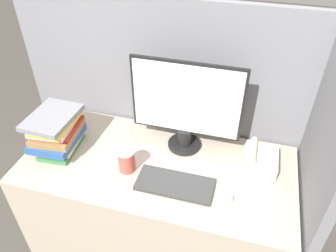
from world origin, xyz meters
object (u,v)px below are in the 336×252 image
at_px(mouse, 227,198).
at_px(book_stack, 57,132).
at_px(monitor, 186,107).
at_px(coffee_cup, 127,160).
at_px(keyboard, 175,184).
at_px(desk_telephone, 260,160).

xyz_separation_m(mouse, book_stack, (-0.95, 0.12, 0.10)).
relative_size(monitor, mouse, 9.62).
relative_size(monitor, coffee_cup, 4.58).
xyz_separation_m(monitor, mouse, (0.28, -0.33, -0.25)).
height_order(keyboard, desk_telephone, desk_telephone).
bearing_deg(keyboard, mouse, -4.53).
relative_size(keyboard, coffee_cup, 2.98).
bearing_deg(keyboard, desk_telephone, 32.51).
xyz_separation_m(monitor, coffee_cup, (-0.24, -0.27, -0.20)).
bearing_deg(book_stack, mouse, -7.30).
xyz_separation_m(keyboard, mouse, (0.26, -0.02, 0.01)).
height_order(book_stack, desk_telephone, book_stack).
bearing_deg(coffee_cup, mouse, -6.90).
height_order(keyboard, coffee_cup, coffee_cup).
distance_m(book_stack, desk_telephone, 1.09).
relative_size(keyboard, desk_telephone, 1.98).
height_order(monitor, coffee_cup, monitor).
bearing_deg(desk_telephone, book_stack, -172.26).
xyz_separation_m(keyboard, desk_telephone, (0.39, 0.25, 0.04)).
distance_m(keyboard, desk_telephone, 0.46).
bearing_deg(desk_telephone, monitor, 171.81).
relative_size(keyboard, mouse, 6.26).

